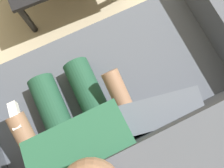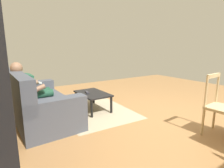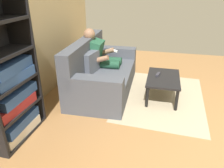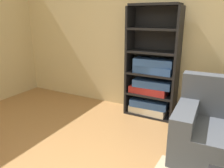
# 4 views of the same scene
# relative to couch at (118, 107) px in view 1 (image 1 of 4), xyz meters

# --- Properties ---
(couch) EXTENTS (1.92, 1.00, 0.93)m
(couch) POSITION_rel_couch_xyz_m (0.00, 0.00, 0.00)
(couch) COLOR #474C56
(couch) RESTS_ON ground_plane
(person_lounging) EXTENTS (0.60, 0.89, 1.09)m
(person_lounging) POSITION_rel_couch_xyz_m (0.23, 0.04, 0.23)
(person_lounging) COLOR #23563D
(person_lounging) RESTS_ON ground_plane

